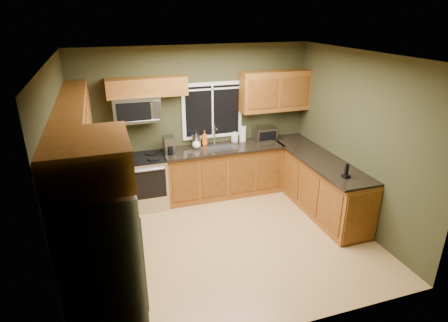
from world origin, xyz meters
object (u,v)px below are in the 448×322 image
coffee_maker (169,145)px  soap_bottle_b (235,137)px  range (144,182)px  kettle (196,140)px  toaster_oven (265,134)px  paper_towel_roll (243,134)px  cordless_phone (346,173)px  refrigerator (104,266)px  microwave (136,109)px  soap_bottle_c (196,143)px  soap_bottle_a (205,138)px

coffee_maker → soap_bottle_b: coffee_maker is taller
range → kettle: (1.00, 0.17, 0.60)m
range → toaster_oven: toaster_oven is taller
paper_towel_roll → cordless_phone: bearing=-66.7°
toaster_oven → cordless_phone: bearing=-77.1°
soap_bottle_b → range: bearing=-172.5°
refrigerator → soap_bottle_b: (2.44, 3.00, 0.14)m
refrigerator → range: (0.69, 2.77, -0.43)m
refrigerator → kettle: bearing=60.1°
range → paper_towel_roll: paper_towel_roll is taller
microwave → soap_bottle_c: 1.21m
coffee_maker → paper_towel_roll: paper_towel_roll is taller
soap_bottle_a → soap_bottle_b: size_ratio=1.37×
toaster_oven → soap_bottle_b: bearing=171.7°
range → paper_towel_roll: size_ratio=2.99×
coffee_maker → kettle: size_ratio=1.07×
cordless_phone → kettle: bearing=131.9°
paper_towel_roll → soap_bottle_c: paper_towel_roll is taller
toaster_oven → soap_bottle_a: soap_bottle_a is taller
coffee_maker → kettle: coffee_maker is taller
microwave → coffee_maker: bearing=-14.4°
soap_bottle_a → soap_bottle_c: bearing=-147.4°
range → coffee_maker: coffee_maker is taller
soap_bottle_c → cordless_phone: bearing=-47.0°
coffee_maker → cordless_phone: coffee_maker is taller
toaster_oven → coffee_maker: 1.85m
soap_bottle_c → refrigerator: bearing=-120.2°
refrigerator → toaster_oven: (3.01, 2.92, 0.17)m
coffee_maker → soap_bottle_b: bearing=9.7°
soap_bottle_a → cordless_phone: size_ratio=1.24×
range → toaster_oven: 2.40m
range → soap_bottle_a: soap_bottle_a is taller
cordless_phone → toaster_oven: bearing=102.9°
range → soap_bottle_c: 1.14m
refrigerator → soap_bottle_a: bearing=58.2°
range → cordless_phone: (2.77, -1.80, 0.54)m
toaster_oven → coffee_maker: coffee_maker is taller
range → refrigerator: bearing=-104.0°
coffee_maker → toaster_oven: bearing=4.2°
paper_towel_roll → cordless_phone: (0.86, -2.01, -0.08)m
coffee_maker → cordless_phone: bearing=-38.4°
microwave → cordless_phone: 3.45m
range → cordless_phone: cordless_phone is taller
toaster_oven → cordless_phone: size_ratio=1.87×
toaster_oven → coffee_maker: (-1.84, -0.13, 0.01)m
soap_bottle_a → cordless_phone: (1.60, -2.03, -0.07)m
refrigerator → kettle: refrigerator is taller
refrigerator → coffee_maker: refrigerator is taller
refrigerator → paper_towel_roll: (2.59, 2.98, 0.18)m
kettle → soap_bottle_c: size_ratio=1.51×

